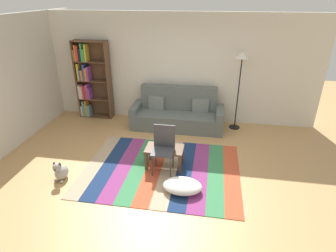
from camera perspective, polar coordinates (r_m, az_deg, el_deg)
name	(u,v)px	position (r m, az deg, el deg)	size (l,w,h in m)	color
ground_plane	(163,171)	(5.39, -1.04, -9.27)	(14.00, 14.00, 0.00)	tan
back_wall	(181,69)	(7.16, 2.64, 11.59)	(6.80, 0.10, 2.70)	silver
left_wall	(11,83)	(6.84, -29.39, 7.65)	(0.10, 5.50, 2.70)	beige
rug	(161,169)	(5.44, -1.34, -8.83)	(2.96, 2.25, 0.01)	tan
couch	(178,114)	(6.98, 1.96, 2.45)	(2.26, 0.80, 1.00)	#59605B
bookshelf	(89,80)	(7.66, -15.82, 9.07)	(0.90, 0.28, 2.02)	brown
coffee_table	(165,152)	(5.37, -0.71, -5.27)	(0.72, 0.43, 0.40)	#513826
pouf	(182,186)	(4.86, 2.96, -12.12)	(0.67, 0.47, 0.20)	white
dog	(61,172)	(5.46, -21.09, -8.69)	(0.22, 0.35, 0.40)	#9E998E
standing_lamp	(241,66)	(6.73, 14.76, 11.85)	(0.32, 0.32, 1.89)	black
tv_remote	(169,147)	(5.33, 0.19, -4.36)	(0.04, 0.15, 0.02)	black
folding_chair	(164,145)	(5.18, -0.91, -3.87)	(0.40, 0.40, 0.90)	#38383D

